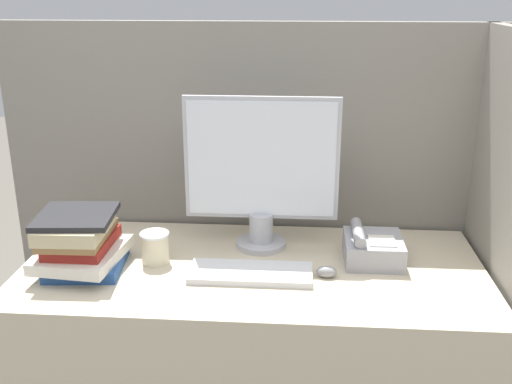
{
  "coord_description": "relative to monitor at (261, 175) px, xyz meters",
  "views": [
    {
      "loc": [
        0.14,
        -1.4,
        1.63
      ],
      "look_at": [
        0.01,
        0.38,
        1.01
      ],
      "focal_mm": 42.0,
      "sensor_mm": 36.0,
      "label": 1
    }
  ],
  "objects": [
    {
      "name": "monitor",
      "position": [
        0.0,
        0.0,
        0.0
      ],
      "size": [
        0.52,
        0.17,
        0.52
      ],
      "color": "#B7B7BC",
      "rests_on": "desk"
    },
    {
      "name": "desk_telephone",
      "position": [
        0.37,
        -0.09,
        -0.21
      ],
      "size": [
        0.19,
        0.2,
        0.12
      ],
      "color": "#99999E",
      "rests_on": "desk"
    },
    {
      "name": "mouse",
      "position": [
        0.22,
        -0.22,
        -0.24
      ],
      "size": [
        0.06,
        0.04,
        0.04
      ],
      "color": "gray",
      "rests_on": "desk"
    },
    {
      "name": "book_stack",
      "position": [
        -0.55,
        -0.22,
        -0.17
      ],
      "size": [
        0.27,
        0.31,
        0.19
      ],
      "color": "#264C8C",
      "rests_on": "desk"
    },
    {
      "name": "keyboard",
      "position": [
        -0.02,
        -0.23,
        -0.25
      ],
      "size": [
        0.38,
        0.15,
        0.02
      ],
      "color": "silver",
      "rests_on": "desk"
    },
    {
      "name": "cubicle_panel_rear",
      "position": [
        -0.02,
        0.22,
        -0.27
      ],
      "size": [
        1.89,
        0.04,
        1.51
      ],
      "color": "gray",
      "rests_on": "ground_plane"
    },
    {
      "name": "desk",
      "position": [
        -0.02,
        -0.16,
        -0.64
      ],
      "size": [
        1.49,
        0.69,
        0.77
      ],
      "color": "beige",
      "rests_on": "ground_plane"
    },
    {
      "name": "coffee_cup",
      "position": [
        -0.33,
        -0.16,
        -0.21
      ],
      "size": [
        0.09,
        0.09,
        0.1
      ],
      "color": "beige",
      "rests_on": "desk"
    },
    {
      "name": "cubicle_panel_right",
      "position": [
        0.76,
        -0.13,
        -0.27
      ],
      "size": [
        0.04,
        0.75,
        1.51
      ],
      "color": "gray",
      "rests_on": "ground_plane"
    }
  ]
}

